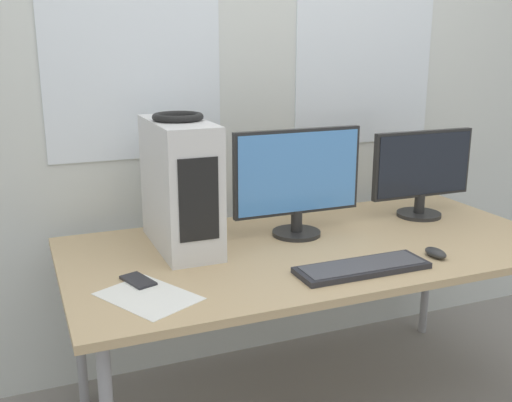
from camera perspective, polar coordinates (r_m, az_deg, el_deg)
name	(u,v)px	position (r m, az deg, el deg)	size (l,w,h in m)	color
wall_back	(256,71)	(2.74, -0.04, 12.32)	(8.00, 0.07, 2.70)	silver
desk	(314,255)	(2.33, 5.59, -5.17)	(1.89, 0.95, 0.72)	tan
pc_tower	(180,185)	(2.24, -7.23, 1.53)	(0.20, 0.48, 0.48)	silver
headphones	(178,117)	(2.20, -7.45, 7.96)	(0.19, 0.19, 0.03)	black
monitor_main	(298,179)	(2.36, 3.97, 2.09)	(0.53, 0.20, 0.43)	black
monitor_right_near	(422,171)	(2.73, 15.54, 2.75)	(0.49, 0.20, 0.38)	black
keyboard	(362,267)	(2.08, 10.07, -6.25)	(0.47, 0.15, 0.02)	#28282D
mouse	(436,253)	(2.27, 16.73, -4.74)	(0.05, 0.10, 0.03)	#2D2D2D
cell_phone	(138,281)	(2.00, -11.17, -7.45)	(0.10, 0.15, 0.01)	#232328
paper_sheet_left	(148,296)	(1.89, -10.21, -8.92)	(0.32, 0.36, 0.00)	white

